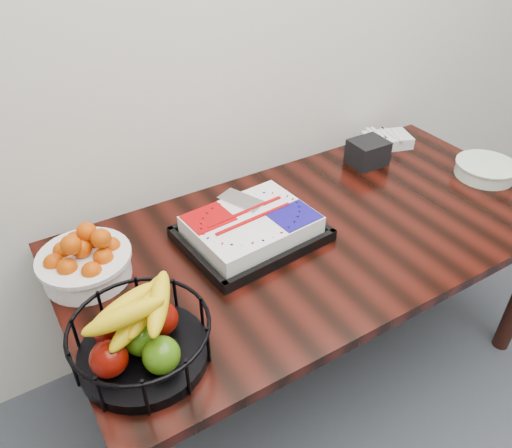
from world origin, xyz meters
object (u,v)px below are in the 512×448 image
cake_tray (251,228)px  fruit_basket (141,337)px  table (319,247)px  napkin_box (368,152)px  tangerine_bowl (84,257)px  plate_stack (485,170)px

cake_tray → fruit_basket: (-0.50, -0.29, 0.04)m
table → napkin_box: napkin_box is taller
cake_tray → tangerine_bowl: tangerine_bowl is taller
cake_tray → fruit_basket: size_ratio=1.35×
table → cake_tray: size_ratio=3.70×
tangerine_bowl → fruit_basket: (0.03, -0.39, 0.00)m
napkin_box → plate_stack: bearing=-44.1°
table → tangerine_bowl: (-0.77, 0.18, 0.16)m
plate_stack → tangerine_bowl: bearing=171.3°
table → plate_stack: 0.80m
tangerine_bowl → fruit_basket: 0.39m
tangerine_bowl → plate_stack: bearing=-8.7°
fruit_basket → cake_tray: bearing=30.1°
napkin_box → cake_tray: bearing=-164.6°
fruit_basket → plate_stack: size_ratio=1.48×
tangerine_bowl → napkin_box: tangerine_bowl is taller
plate_stack → napkin_box: napkin_box is taller
tangerine_bowl → plate_stack: tangerine_bowl is taller
cake_tray → table: bearing=-18.6°
table → plate_stack: bearing=-4.4°
table → tangerine_bowl: size_ratio=6.32×
fruit_basket → plate_stack: bearing=5.6°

